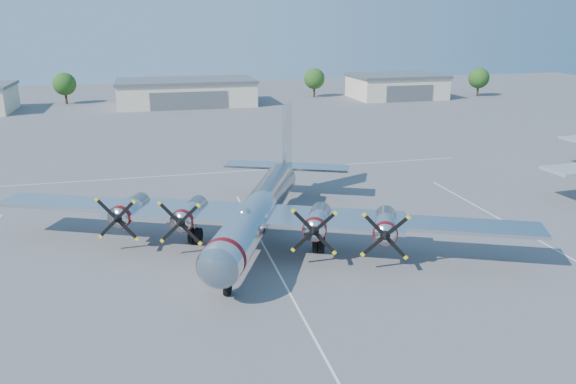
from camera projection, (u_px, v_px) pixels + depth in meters
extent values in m
plane|color=#525254|center=(268.00, 254.00, 43.10)|extent=(260.00, 260.00, 0.00)
cube|color=silver|center=(284.00, 282.00, 38.46)|extent=(0.15, 40.00, 0.01)
cube|color=silver|center=(558.00, 251.00, 43.59)|extent=(0.15, 40.00, 0.01)
cube|color=silver|center=(224.00, 172.00, 66.28)|extent=(60.00, 0.15, 0.01)
cube|color=beige|center=(186.00, 94.00, 118.44)|extent=(28.00, 14.00, 4.80)
cube|color=slate|center=(186.00, 81.00, 117.65)|extent=(28.60, 14.60, 0.60)
cube|color=slate|center=(189.00, 101.00, 112.08)|extent=(15.40, 0.20, 3.60)
cube|color=beige|center=(396.00, 87.00, 129.62)|extent=(20.00, 14.00, 4.80)
cube|color=slate|center=(397.00, 75.00, 128.83)|extent=(20.60, 14.60, 0.60)
cube|color=slate|center=(410.00, 94.00, 123.26)|extent=(11.00, 0.20, 3.60)
cylinder|color=#382619|center=(66.00, 97.00, 120.33)|extent=(0.50, 0.50, 2.80)
sphere|color=#164A15|center=(65.00, 84.00, 119.50)|extent=(4.80, 4.80, 4.80)
cylinder|color=#382619|center=(314.00, 91.00, 131.29)|extent=(0.50, 0.50, 2.80)
sphere|color=#164A15|center=(314.00, 79.00, 130.46)|extent=(4.80, 4.80, 4.80)
cylinder|color=#382619|center=(478.00, 90.00, 132.72)|extent=(0.50, 0.50, 2.80)
sphere|color=#164A15|center=(479.00, 78.00, 131.89)|extent=(4.80, 4.80, 4.80)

